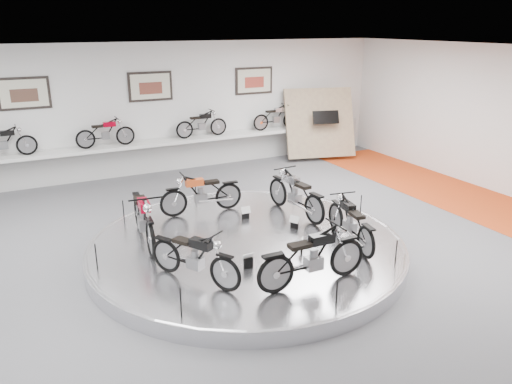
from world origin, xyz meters
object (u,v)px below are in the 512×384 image
shelf (156,143)px  bike_f (351,222)px  display_platform (247,247)px  bike_d (194,256)px  bike_e (313,256)px  bike_a (296,193)px  bike_c (144,217)px  bike_b (201,193)px

shelf → bike_f: 7.68m
display_platform → bike_d: bearing=-143.8°
display_platform → bike_d: 1.98m
bike_d → bike_e: bike_e is taller
display_platform → bike_f: 2.17m
bike_a → bike_f: 1.89m
bike_c → bike_f: bearing=67.4°
bike_b → bike_f: size_ratio=1.01×
display_platform → bike_b: 2.02m
shelf → bike_d: bike_d is taller
bike_d → bike_e: 2.00m
bike_b → bike_e: bike_e is taller
display_platform → bike_d: bike_d is taller
bike_a → bike_c: size_ratio=0.94×
bike_c → bike_b: bearing=128.0°
display_platform → bike_e: bike_e is taller
bike_e → display_platform: bearing=96.9°
bike_a → bike_d: bearing=116.0°
bike_c → bike_f: bike_c is taller
shelf → bike_f: bearing=-76.6°
shelf → bike_f: (1.78, -7.47, -0.22)m
display_platform → bike_a: 1.95m
bike_a → bike_b: 2.17m
bike_c → bike_f: 4.12m
bike_a → bike_b: (-1.89, 1.08, -0.03)m
shelf → bike_f: bike_f is taller
bike_a → bike_b: bike_a is taller
bike_e → bike_d: bearing=151.4°
display_platform → bike_e: (0.22, -2.10, 0.67)m
bike_c → bike_e: (2.09, -2.96, -0.04)m
bike_a → bike_b: size_ratio=1.06×
bike_a → bike_e: bearing=148.6°
bike_c → bike_d: size_ratio=1.18×
bike_e → bike_f: bike_e is taller
bike_b → bike_d: 3.27m
shelf → bike_a: size_ratio=6.21×
bike_f → bike_a: bearing=14.0°
bike_f → bike_d: bearing=100.7°
shelf → display_platform: bearing=-90.0°
bike_c → bike_a: bearing=94.7°
bike_b → bike_e: size_ratio=0.94×
shelf → bike_c: bike_c is taller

